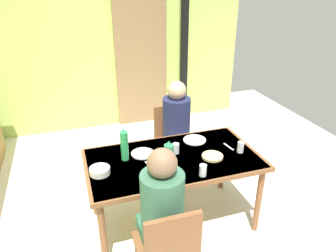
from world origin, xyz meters
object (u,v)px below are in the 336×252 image
(chair_near_diner, at_px, (168,249))
(water_bottle_green_near, at_px, (124,145))
(serving_bowl_center, at_px, (100,171))
(water_bottle_green_far, at_px, (169,159))
(chair_far_diner, at_px, (173,138))
(dining_table, at_px, (173,164))
(person_near_diner, at_px, (162,204))
(person_far_diner, at_px, (177,120))

(chair_near_diner, xyz_separation_m, water_bottle_green_near, (-0.11, 0.89, 0.37))
(chair_near_diner, xyz_separation_m, serving_bowl_center, (-0.35, 0.73, 0.25))
(water_bottle_green_far, height_order, serving_bowl_center, water_bottle_green_far)
(chair_far_diner, height_order, serving_bowl_center, chair_far_diner)
(dining_table, xyz_separation_m, water_bottle_green_far, (-0.12, -0.24, 0.22))
(chair_near_diner, relative_size, water_bottle_green_near, 2.85)
(serving_bowl_center, bearing_deg, water_bottle_green_far, -20.16)
(chair_near_diner, height_order, serving_bowl_center, chair_near_diner)
(chair_near_diner, bearing_deg, water_bottle_green_far, 71.18)
(water_bottle_green_far, bearing_deg, chair_far_diner, 69.19)
(person_near_diner, distance_m, serving_bowl_center, 0.69)
(water_bottle_green_far, relative_size, serving_bowl_center, 1.84)
(chair_near_diner, relative_size, person_near_diner, 1.13)
(chair_near_diner, bearing_deg, serving_bowl_center, 115.53)
(person_far_diner, bearing_deg, water_bottle_green_far, 66.30)
(chair_near_diner, bearing_deg, dining_table, 68.52)
(chair_far_diner, height_order, person_far_diner, person_far_diner)
(chair_near_diner, distance_m, person_near_diner, 0.31)
(dining_table, relative_size, chair_far_diner, 1.79)
(chair_far_diner, bearing_deg, dining_table, 71.25)
(dining_table, relative_size, water_bottle_green_far, 4.95)
(serving_bowl_center, bearing_deg, chair_near_diner, -64.47)
(person_far_diner, bearing_deg, serving_bowl_center, 36.67)
(chair_far_diner, relative_size, water_bottle_green_far, 2.77)
(water_bottle_green_near, bearing_deg, water_bottle_green_far, -50.90)
(dining_table, distance_m, water_bottle_green_near, 0.48)
(water_bottle_green_far, bearing_deg, person_near_diner, -114.55)
(chair_far_diner, bearing_deg, person_far_diner, 90.00)
(dining_table, height_order, serving_bowl_center, serving_bowl_center)
(chair_near_diner, bearing_deg, person_near_diner, 90.00)
(dining_table, bearing_deg, serving_bowl_center, -176.15)
(person_near_diner, relative_size, person_far_diner, 1.00)
(dining_table, height_order, person_near_diner, person_near_diner)
(water_bottle_green_far, bearing_deg, chair_near_diner, -108.82)
(person_far_diner, height_order, water_bottle_green_far, person_far_diner)
(dining_table, relative_size, water_bottle_green_near, 5.10)
(person_near_diner, height_order, water_bottle_green_near, person_near_diner)
(chair_far_diner, distance_m, serving_bowl_center, 1.26)
(water_bottle_green_far, distance_m, serving_bowl_center, 0.58)
(dining_table, bearing_deg, water_bottle_green_far, -117.11)
(dining_table, xyz_separation_m, chair_far_diner, (0.26, 0.78, -0.16))
(person_near_diner, bearing_deg, serving_bowl_center, 120.41)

